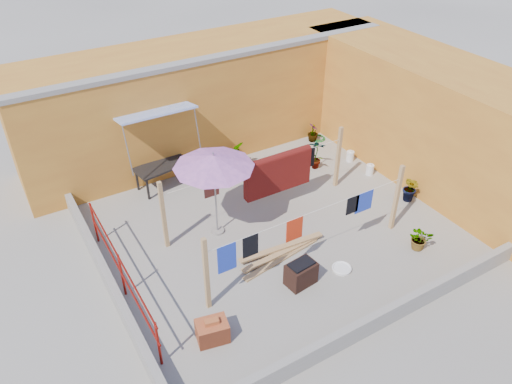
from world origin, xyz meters
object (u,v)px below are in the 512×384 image
Objects in this scene: outdoor_table at (162,167)px; plant_back_a at (229,158)px; brazier at (301,273)px; water_jug_a at (370,170)px; brick_stack at (212,331)px; patio_umbrella at (214,162)px; green_hose at (318,138)px; water_jug_b at (350,156)px; white_basin at (342,268)px.

plant_back_a reaches higher than outdoor_table.
brazier reaches higher than water_jug_a.
patio_umbrella is at bearing 61.27° from brick_stack.
patio_umbrella is 5.89m from green_hose.
outdoor_table reaches higher than green_hose.
brick_stack is 1.94× the size of water_jug_a.
outdoor_table is at bearing 102.35° from brazier.
brazier is at bearing -140.73° from water_jug_b.
water_jug_a is at bearing -24.78° from outdoor_table.
outdoor_table is 2.29× the size of brick_stack.
plant_back_a is (-3.37, 1.34, 0.27)m from water_jug_b.
outdoor_table is at bearing 155.22° from water_jug_a.
outdoor_table reaches higher than water_jug_b.
brazier is 1.06m from white_basin.
brick_stack is at bearing -102.54° from outdoor_table.
water_jug_b is at bearing -89.46° from green_hose.
brick_stack is 6.03m from plant_back_a.
plant_back_a is at bearing 158.26° from water_jug_b.
green_hose is at bearing 3.88° from plant_back_a.
brazier is (1.10, -5.01, -0.34)m from outdoor_table.
water_jug_a reaches higher than white_basin.
plant_back_a is at bearing 92.18° from white_basin.
green_hose is at bearing 50.09° from brazier.
green_hose is at bearing 27.27° from patio_umbrella.
outdoor_table is at bearing -180.00° from green_hose.
water_jug_a reaches higher than green_hose.
outdoor_table is 5.55m from water_jug_b.
outdoor_table is 5.14m from brazier.
brick_stack is 2.32m from brazier.
water_jug_b reaches higher than water_jug_a.
water_jug_b reaches higher than green_hose.
white_basin is at bearing -7.66° from brazier.
plant_back_a reaches higher than green_hose.
brick_stack is 7.13m from water_jug_a.
white_basin is 1.26× the size of water_jug_b.
outdoor_table is 5.52m from brick_stack.
white_basin reaches higher than green_hose.
green_hose is (-0.01, 1.57, -0.12)m from water_jug_b.
outdoor_table is 4.45× the size of water_jug_a.
brazier is 1.93× the size of water_jug_b.
green_hose is at bearing 39.66° from brick_stack.
brazier is at bearing -129.91° from green_hose.
patio_umbrella is 3.10m from brazier.
green_hose is (3.17, 5.15, -0.01)m from white_basin.
green_hose is (5.29, 0.00, -0.58)m from outdoor_table.
patio_umbrella reaches higher than white_basin.
patio_umbrella is 5.02× the size of white_basin.
outdoor_table reaches higher than brazier.
patio_umbrella is 3.21m from plant_back_a.
patio_umbrella is 5.28m from water_jug_a.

